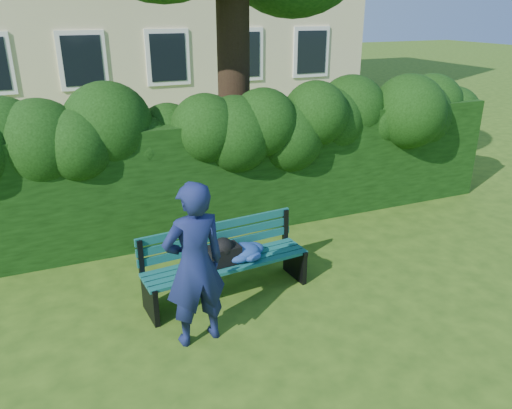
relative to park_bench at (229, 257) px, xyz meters
name	(u,v)px	position (x,y,z in m)	size (l,w,h in m)	color
ground	(274,289)	(0.56, -0.14, -0.50)	(80.00, 80.00, 0.00)	#2E4D14
hedge	(217,174)	(0.56, 2.06, 0.40)	(10.00, 1.00, 1.80)	black
park_bench	(229,257)	(0.00, 0.00, 0.00)	(2.12, 0.73, 0.89)	#0F4B4E
man_reading	(195,265)	(-0.65, -0.76, 0.41)	(0.66, 0.44, 1.82)	#161F50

